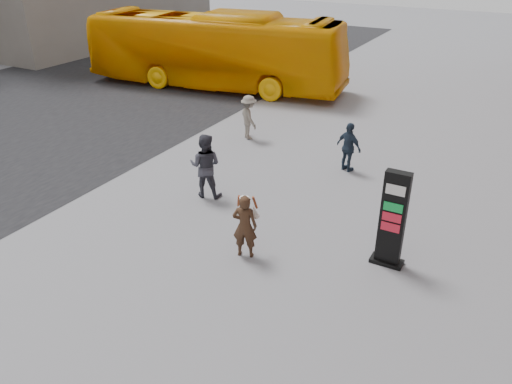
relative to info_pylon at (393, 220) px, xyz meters
The scene contains 8 objects.
ground 4.58m from the info_pylon, 151.31° to the right, with size 100.00×100.00×0.00m, color #9E9EA3.
road 17.16m from the info_pylon, behind, with size 16.00×60.00×0.01m, color black.
info_pylon is the anchor object (origin of this frame).
woman 3.38m from the info_pylon, 156.75° to the right, with size 0.73×0.70×1.62m.
bus 16.34m from the info_pylon, 137.40° to the left, with size 3.07×13.10×3.65m, color #F1A003.
pedestrian_a 5.72m from the info_pylon, behind, with size 0.94×0.73×1.93m, color #35363F.
pedestrian_b 8.84m from the info_pylon, 141.35° to the left, with size 1.07×0.62×1.66m, color gray.
pedestrian_c 5.24m from the info_pylon, 120.03° to the left, with size 0.96×0.40×1.63m, color #253445.
Camera 1 is at (5.90, -7.87, 6.89)m, focal length 35.00 mm.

